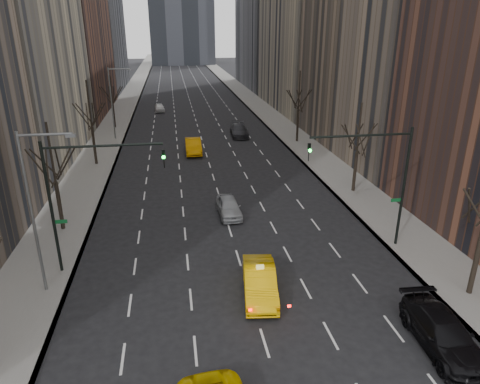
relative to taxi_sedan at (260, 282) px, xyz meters
name	(u,v)px	position (x,y,z in m)	size (l,w,h in m)	color
sidewalk_left	(125,106)	(-12.80, 62.12, -0.74)	(4.50, 320.00, 0.15)	slate
sidewalk_right	(255,103)	(11.70, 62.12, -0.74)	(4.50, 320.00, 0.15)	slate
tree_lw_b	(56,182)	(-12.55, 10.12, 2.90)	(3.36, 3.50, 7.82)	black
tree_lw_c	(92,128)	(-12.55, 26.12, 3.22)	(3.36, 3.50, 8.74)	black
tree_lw_d	(113,104)	(-12.55, 44.12, 2.75)	(3.36, 3.50, 7.36)	black
tree_rw_b	(357,152)	(11.45, 14.12, 2.90)	(3.36, 3.50, 7.82)	black
tree_rw_c	(298,111)	(11.45, 32.12, 3.22)	(3.36, 3.50, 8.74)	black
traffic_mast_left	(79,186)	(-9.65, 4.12, 4.67)	(6.69, 0.39, 8.00)	black
traffic_mast_right	(381,170)	(8.56, 4.12, 4.67)	(6.69, 0.39, 8.00)	black
streetlight_near	(36,199)	(-11.38, 2.12, 4.80)	(2.83, 0.22, 9.00)	slate
streetlight_far	(114,96)	(-11.38, 37.12, 4.80)	(2.83, 0.22, 9.00)	slate
taxi_sedan	(260,282)	(0.00, 0.00, 0.00)	(1.72, 4.94, 1.63)	#FAB805
silver_sedan_ahead	(229,207)	(-0.25, 10.87, -0.09)	(1.70, 4.23, 1.44)	#94979B
parked_suv_black	(443,333)	(7.45, -5.43, -0.03)	(2.20, 5.41, 1.57)	black
far_taxi	(193,146)	(-1.97, 29.12, 0.04)	(1.80, 5.17, 1.70)	orange
far_suv_grey	(239,130)	(4.61, 36.43, -0.03)	(2.19, 5.39, 1.56)	#2C2C30
far_car_white	(160,108)	(-6.31, 56.47, -0.14)	(1.60, 3.98, 1.36)	white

